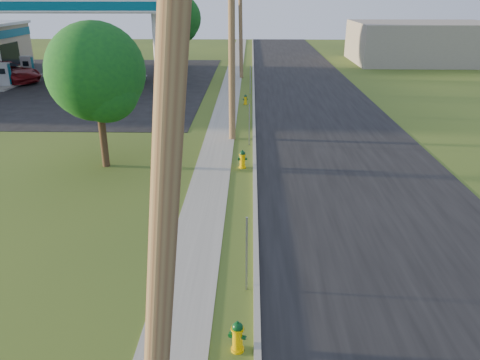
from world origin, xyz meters
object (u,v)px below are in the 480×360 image
fuel_pump_sw (28,70)px  car_red (6,73)px  hydrant_mid (242,159)px  car_silver (121,73)px  utility_pole_near (164,199)px  fuel_pump_ne (122,79)px  fuel_pump_nw (5,78)px  price_pylon (167,19)px  tree_lot (179,20)px  hydrant_far (245,99)px  fuel_pump_se (134,71)px  utility_pole_mid (232,36)px  hydrant_near (237,336)px  tree_verge (98,76)px  utility_pole_far (241,19)px

fuel_pump_sw → car_red: (-0.96, -1.91, 0.11)m
hydrant_mid → car_silver: (-10.30, 20.05, 0.32)m
utility_pole_near → fuel_pump_ne: (-8.90, 31.00, -4.08)m
fuel_pump_nw → price_pylon: bearing=-28.2°
tree_lot → car_red: size_ratio=1.12×
hydrant_mid → hydrant_far: (-0.03, 11.92, -0.06)m
fuel_pump_se → tree_lot: 9.07m
utility_pole_near → fuel_pump_se: utility_pole_near is taller
fuel_pump_sw → car_red: 2.14m
utility_pole_mid → car_red: utility_pole_mid is taller
fuel_pump_sw → tree_lot: size_ratio=0.47×
tree_lot → car_red: 16.43m
utility_pole_near → utility_pole_mid: size_ratio=0.97×
utility_pole_near → fuel_pump_sw: (-17.90, 35.00, -4.08)m
utility_pole_near → car_silver: 35.49m
tree_lot → hydrant_near: tree_lot is taller
fuel_pump_ne → tree_lot: tree_lot is taller
hydrant_far → car_silver: (-10.27, 8.13, 0.38)m
fuel_pump_sw → tree_lot: (11.80, 7.82, 3.62)m
price_pylon → tree_verge: size_ratio=1.16×
utility_pole_far → fuel_pump_sw: 18.39m
hydrant_mid → car_silver: size_ratio=0.19×
fuel_pump_se → car_red: size_ratio=0.53×
fuel_pump_ne → hydrant_far: size_ratio=4.84×
price_pylon → utility_pole_mid: bearing=-54.7°
tree_lot → price_pylon: bearing=-83.5°
fuel_pump_sw → price_pylon: bearing=-39.4°
tree_verge → hydrant_near: 12.73m
utility_pole_far → tree_lot: size_ratio=1.41×
price_pylon → tree_lot: size_ratio=1.01×
utility_pole_near → hydrant_near: 5.44m
utility_pole_mid → car_silver: (-9.71, 15.89, -4.25)m
fuel_pump_ne → fuel_pump_sw: 9.85m
fuel_pump_ne → car_red: size_ratio=0.53×
tree_verge → hydrant_far: size_ratio=8.91×
utility_pole_far → fuel_pump_sw: utility_pole_far is taller
fuel_pump_nw → car_silver: 8.68m
price_pylon → car_red: price_pylon is taller
fuel_pump_nw → utility_pole_far: bearing=15.6°
price_pylon → hydrant_far: (4.46, 2.26, -5.11)m
price_pylon → hydrant_far: bearing=26.9°
utility_pole_mid → hydrant_near: size_ratio=13.41×
fuel_pump_sw → fuel_pump_ne: bearing=-24.0°
fuel_pump_nw → tree_lot: size_ratio=0.47×
price_pylon → fuel_pump_ne: bearing=123.7°
utility_pole_far → hydrant_mid: (0.59, -22.16, -4.42)m
utility_pole_mid → fuel_pump_sw: bearing=136.5°
utility_pole_mid → price_pylon: size_ratio=1.43×
fuel_pump_ne → hydrant_near: fuel_pump_ne is taller
tree_lot → fuel_pump_se: bearing=-109.7°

